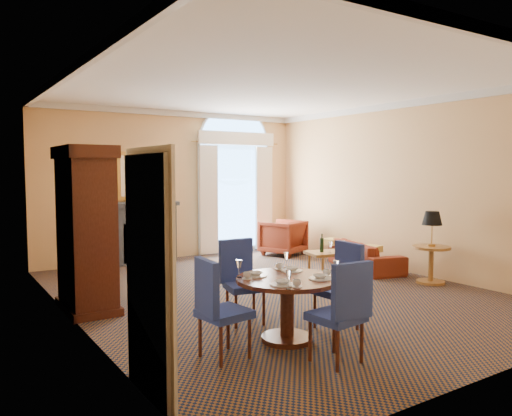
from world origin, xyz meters
TOP-DOWN VIEW (x-y plane):
  - ground at (0.00, 0.00)m, footprint 7.50×7.50m
  - room_envelope at (-0.03, 0.67)m, footprint 6.04×7.52m
  - armoire at (-2.72, 0.57)m, footprint 0.64×1.14m
  - dining_table at (-1.16, -1.93)m, footprint 1.15×1.15m
  - dining_chair_north at (-1.21, -1.00)m, footprint 0.55×0.55m
  - dining_chair_south at (-1.12, -2.80)m, footprint 0.51×0.52m
  - dining_chair_east at (-0.31, -1.91)m, footprint 0.50×0.48m
  - dining_chair_west at (-2.10, -1.99)m, footprint 0.52×0.52m
  - sofa at (2.55, 0.52)m, footprint 1.18×1.95m
  - armchair at (2.16, 2.71)m, footprint 1.11×1.13m
  - coffee_table at (1.52, 0.32)m, footprint 1.01×0.70m
  - side_table at (2.60, -0.96)m, footprint 0.64×0.64m

SIDE VIEW (x-z plane):
  - ground at x=0.00m, z-range 0.00..0.00m
  - sofa at x=2.55m, z-range 0.00..0.53m
  - armchair at x=2.16m, z-range 0.00..0.79m
  - coffee_table at x=1.52m, z-range 0.03..0.83m
  - dining_table at x=-1.16m, z-range 0.08..1.00m
  - dining_chair_north at x=-1.21m, z-range 0.07..1.11m
  - dining_chair_south at x=-1.12m, z-range 0.07..1.11m
  - dining_chair_east at x=-0.31m, z-range 0.07..1.11m
  - dining_chair_west at x=-2.10m, z-range 0.07..1.11m
  - side_table at x=2.60m, z-range 0.15..1.35m
  - armoire at x=-2.72m, z-range -0.04..2.20m
  - room_envelope at x=-0.03m, z-range 0.78..4.23m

